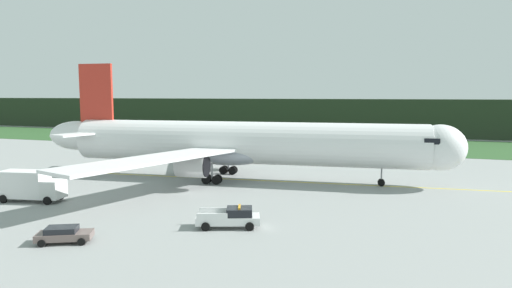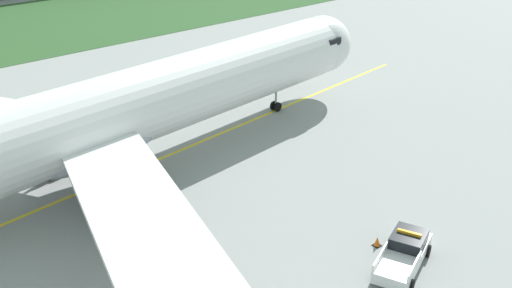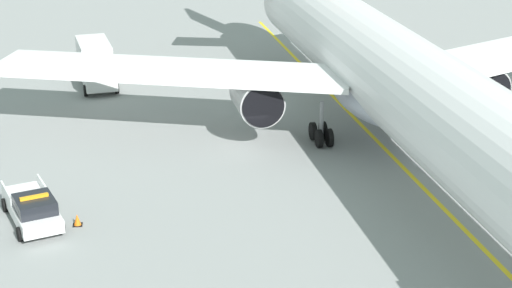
{
  "view_description": "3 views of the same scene",
  "coord_description": "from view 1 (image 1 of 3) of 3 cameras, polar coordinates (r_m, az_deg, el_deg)",
  "views": [
    {
      "loc": [
        24.44,
        -48.36,
        11.75
      ],
      "look_at": [
        4.2,
        9.59,
        4.98
      ],
      "focal_mm": 31.54,
      "sensor_mm": 36.0,
      "label": 1
    },
    {
      "loc": [
        -16.76,
        -28.8,
        21.87
      ],
      "look_at": [
        7.49,
        -1.37,
        4.81
      ],
      "focal_mm": 42.33,
      "sensor_mm": 36.0,
      "label": 2
    },
    {
      "loc": [
        50.24,
        -5.21,
        20.05
      ],
      "look_at": [
        6.16,
        -0.16,
        2.67
      ],
      "focal_mm": 58.61,
      "sensor_mm": 36.0,
      "label": 3
    }
  ],
  "objects": [
    {
      "name": "ground",
      "position": [
        55.44,
        -7.42,
        -5.99
      ],
      "size": [
        320.0,
        320.0,
        0.0
      ],
      "primitive_type": "plane",
      "color": "gray"
    },
    {
      "name": "ops_pickup_truck",
      "position": [
        40.43,
        -3.23,
        -9.28
      ],
      "size": [
        5.98,
        3.89,
        1.94
      ],
      "color": "white",
      "rests_on": "ground"
    },
    {
      "name": "airliner",
      "position": [
        61.84,
        -1.99,
        0.05
      ],
      "size": [
        59.1,
        50.15,
        16.23
      ],
      "color": "silver",
      "rests_on": "ground"
    },
    {
      "name": "staff_car",
      "position": [
        39.53,
        -23.18,
        -10.46
      ],
      "size": [
        4.58,
        3.52,
        1.3
      ],
      "color": "#685753",
      "rests_on": "ground"
    },
    {
      "name": "grass_verge",
      "position": [
        111.14,
        6.44,
        0.2
      ],
      "size": [
        320.0,
        34.66,
        0.04
      ],
      "primitive_type": "cube",
      "color": "#2B5027",
      "rests_on": "ground"
    },
    {
      "name": "taxiway_centerline_main",
      "position": [
        62.45,
        -1.51,
        -4.55
      ],
      "size": [
        76.75,
        8.24,
        0.01
      ],
      "primitive_type": "cube",
      "rotation": [
        0.0,
        0.0,
        0.1
      ],
      "color": "yellow",
      "rests_on": "ground"
    },
    {
      "name": "apron_cone",
      "position": [
        42.49,
        -1.4,
        -9.33
      ],
      "size": [
        0.5,
        0.5,
        0.63
      ],
      "color": "black",
      "rests_on": "ground"
    },
    {
      "name": "distant_tree_line",
      "position": [
        134.52,
        8.78,
        3.44
      ],
      "size": [
        288.0,
        5.82,
        10.45
      ],
      "primitive_type": "cube",
      "color": "#23311F",
      "rests_on": "ground"
    },
    {
      "name": "catering_truck",
      "position": [
        55.58,
        -26.7,
        -4.7
      ],
      "size": [
        7.27,
        3.74,
        3.56
      ],
      "color": "silver",
      "rests_on": "ground"
    }
  ]
}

